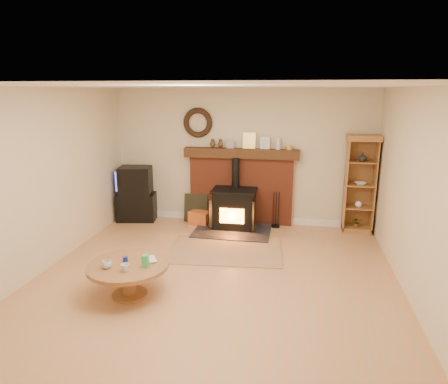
% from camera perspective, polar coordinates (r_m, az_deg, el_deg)
% --- Properties ---
extents(ground, '(5.50, 5.50, 0.00)m').
position_cam_1_polar(ground, '(5.56, -1.66, -13.01)').
color(ground, tan).
rests_on(ground, ground).
extents(room_shell, '(5.02, 5.52, 2.61)m').
position_cam_1_polar(room_shell, '(5.10, -1.77, 4.90)').
color(room_shell, beige).
rests_on(room_shell, ground).
extents(chimney_breast, '(2.20, 0.22, 1.78)m').
position_cam_1_polar(chimney_breast, '(7.77, 2.44, 1.28)').
color(chimney_breast, brown).
rests_on(chimney_breast, ground).
extents(wood_stove, '(1.40, 1.00, 1.32)m').
position_cam_1_polar(wood_stove, '(7.51, 1.44, -2.54)').
color(wood_stove, black).
rests_on(wood_stove, ground).
extents(area_rug, '(1.91, 1.39, 0.01)m').
position_cam_1_polar(area_rug, '(6.62, 0.26, -8.30)').
color(area_rug, brown).
rests_on(area_rug, ground).
extents(tv_unit, '(0.82, 0.64, 1.09)m').
position_cam_1_polar(tv_unit, '(8.20, -12.42, -0.37)').
color(tv_unit, black).
rests_on(tv_unit, ground).
extents(curio_cabinet, '(0.58, 0.42, 1.79)m').
position_cam_1_polar(curio_cabinet, '(7.64, 18.80, 1.08)').
color(curio_cabinet, '#925830').
rests_on(curio_cabinet, ground).
extents(firelog_box, '(0.48, 0.38, 0.26)m').
position_cam_1_polar(firelog_box, '(7.83, -3.41, -3.72)').
color(firelog_box, orange).
rests_on(firelog_box, ground).
extents(leaning_painting, '(0.47, 0.13, 0.56)m').
position_cam_1_polar(leaning_painting, '(7.96, -4.04, -2.29)').
color(leaning_painting, black).
rests_on(leaning_painting, ground).
extents(fire_tools, '(0.16, 0.16, 0.70)m').
position_cam_1_polar(fire_tools, '(7.72, 7.39, -4.05)').
color(fire_tools, black).
rests_on(fire_tools, ground).
extents(coffee_table, '(1.02, 1.02, 0.59)m').
position_cam_1_polar(coffee_table, '(5.26, -13.55, -10.80)').
color(coffee_table, brown).
rests_on(coffee_table, ground).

